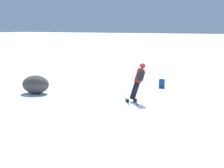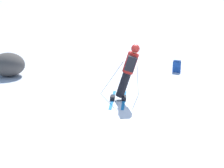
# 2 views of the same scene
# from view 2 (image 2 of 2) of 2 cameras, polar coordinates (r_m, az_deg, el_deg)

# --- Properties ---
(ground_plane) EXTENTS (300.00, 300.00, 0.00)m
(ground_plane) POSITION_cam_2_polar(r_m,az_deg,el_deg) (9.30, 5.97, -4.25)
(ground_plane) COLOR white
(skier) EXTENTS (1.52, 1.68, 1.82)m
(skier) POSITION_cam_2_polar(r_m,az_deg,el_deg) (9.52, 3.01, 2.64)
(skier) COLOR #1E7AC6
(skier) RESTS_ON ground
(spare_backpack) EXTENTS (0.34, 0.28, 0.50)m
(spare_backpack) POSITION_cam_2_polar(r_m,az_deg,el_deg) (13.45, 11.76, 3.18)
(spare_backpack) COLOR #194293
(spare_backpack) RESTS_ON ground
(exposed_boulder_0) EXTENTS (1.44, 1.22, 0.93)m
(exposed_boulder_0) POSITION_cam_2_polar(r_m,az_deg,el_deg) (13.21, -18.42, 3.42)
(exposed_boulder_0) COLOR #4C4742
(exposed_boulder_0) RESTS_ON ground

